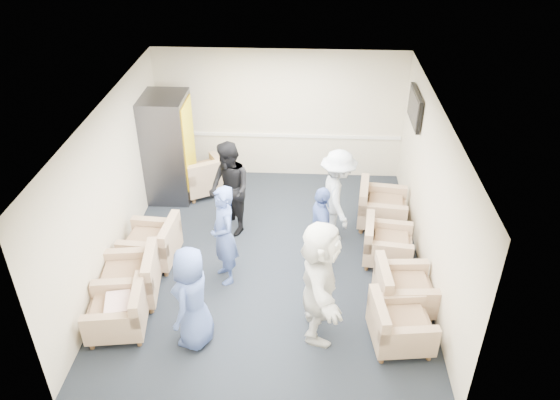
# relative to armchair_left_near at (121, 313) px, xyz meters

# --- Properties ---
(floor) EXTENTS (6.00, 6.00, 0.00)m
(floor) POSITION_rel_armchair_left_near_xyz_m (2.00, 1.73, -0.32)
(floor) COLOR black
(floor) RESTS_ON ground
(ceiling) EXTENTS (6.00, 6.00, 0.00)m
(ceiling) POSITION_rel_armchair_left_near_xyz_m (2.00, 1.73, 2.38)
(ceiling) COLOR silver
(ceiling) RESTS_ON back_wall
(back_wall) EXTENTS (5.00, 0.02, 2.70)m
(back_wall) POSITION_rel_armchair_left_near_xyz_m (2.00, 4.73, 1.03)
(back_wall) COLOR beige
(back_wall) RESTS_ON floor
(front_wall) EXTENTS (5.00, 0.02, 2.70)m
(front_wall) POSITION_rel_armchair_left_near_xyz_m (2.00, -1.27, 1.03)
(front_wall) COLOR beige
(front_wall) RESTS_ON floor
(left_wall) EXTENTS (0.02, 6.00, 2.70)m
(left_wall) POSITION_rel_armchair_left_near_xyz_m (-0.50, 1.73, 1.03)
(left_wall) COLOR beige
(left_wall) RESTS_ON floor
(right_wall) EXTENTS (0.02, 6.00, 2.70)m
(right_wall) POSITION_rel_armchair_left_near_xyz_m (4.50, 1.73, 1.03)
(right_wall) COLOR beige
(right_wall) RESTS_ON floor
(chair_rail) EXTENTS (4.98, 0.04, 0.06)m
(chair_rail) POSITION_rel_armchair_left_near_xyz_m (2.00, 4.71, 0.58)
(chair_rail) COLOR white
(chair_rail) RESTS_ON back_wall
(tv) EXTENTS (0.10, 1.00, 0.58)m
(tv) POSITION_rel_armchair_left_near_xyz_m (4.43, 3.53, 1.73)
(tv) COLOR black
(tv) RESTS_ON right_wall
(armchair_left_near) EXTENTS (0.90, 0.90, 0.64)m
(armchair_left_near) POSITION_rel_armchair_left_near_xyz_m (0.00, 0.00, 0.00)
(armchair_left_near) COLOR tan
(armchair_left_near) RESTS_ON floor
(armchair_left_mid) EXTENTS (0.98, 0.98, 0.70)m
(armchair_left_mid) POSITION_rel_armchair_left_near_xyz_m (-0.02, 0.68, 0.03)
(armchair_left_mid) COLOR tan
(armchair_left_mid) RESTS_ON floor
(armchair_left_far) EXTENTS (0.90, 0.90, 0.67)m
(armchair_left_far) POSITION_rel_armchair_left_near_xyz_m (0.08, 1.58, 0.02)
(armchair_left_far) COLOR tan
(armchair_left_far) RESTS_ON floor
(armchair_right_near) EXTENTS (0.89, 0.89, 0.64)m
(armchair_right_near) POSITION_rel_armchair_left_near_xyz_m (3.86, -0.05, 0.00)
(armchair_right_near) COLOR tan
(armchair_right_near) RESTS_ON floor
(armchair_right_midnear) EXTENTS (0.87, 0.87, 0.65)m
(armchair_right_midnear) POSITION_rel_armchair_left_near_xyz_m (4.01, 0.68, 0.01)
(armchair_right_midnear) COLOR tan
(armchair_right_midnear) RESTS_ON floor
(armchair_right_midfar) EXTENTS (0.88, 0.88, 0.63)m
(armchair_right_midfar) POSITION_rel_armchair_left_near_xyz_m (3.89, 1.82, -0.01)
(armchair_right_midfar) COLOR tan
(armchair_right_midfar) RESTS_ON floor
(armchair_right_far) EXTENTS (0.95, 0.95, 0.68)m
(armchair_right_far) POSITION_rel_armchair_left_near_xyz_m (3.91, 2.90, 0.02)
(armchair_right_far) COLOR tan
(armchair_right_far) RESTS_ON floor
(armchair_corner) EXTENTS (1.17, 1.17, 0.69)m
(armchair_corner) POSITION_rel_armchair_left_near_xyz_m (0.53, 3.86, 0.02)
(armchair_corner) COLOR tan
(armchair_corner) RESTS_ON floor
(vending_machine) EXTENTS (0.84, 0.99, 2.08)m
(vending_machine) POSITION_rel_armchair_left_near_xyz_m (-0.10, 3.75, 0.72)
(vending_machine) COLOR #45454C
(vending_machine) RESTS_ON floor
(backpack) EXTENTS (0.29, 0.22, 0.47)m
(backpack) POSITION_rel_armchair_left_near_xyz_m (0.83, 0.91, -0.08)
(backpack) COLOR black
(backpack) RESTS_ON floor
(pillow) EXTENTS (0.44, 0.52, 0.13)m
(pillow) POSITION_rel_armchair_left_near_xyz_m (-0.01, -0.01, 0.17)
(pillow) COLOR white
(pillow) RESTS_ON armchair_left_near
(person_front_left) EXTENTS (0.67, 0.86, 1.56)m
(person_front_left) POSITION_rel_armchair_left_near_xyz_m (1.08, -0.13, 0.46)
(person_front_left) COLOR #465EA8
(person_front_left) RESTS_ON floor
(person_mid_left) EXTENTS (0.63, 0.72, 1.67)m
(person_mid_left) POSITION_rel_armchair_left_near_xyz_m (1.32, 1.22, 0.52)
(person_mid_left) COLOR #465EA8
(person_mid_left) RESTS_ON floor
(person_back_left) EXTENTS (1.01, 1.06, 1.73)m
(person_back_left) POSITION_rel_armchair_left_near_xyz_m (1.23, 2.56, 0.55)
(person_back_left) COLOR black
(person_back_left) RESTS_ON floor
(person_back_right) EXTENTS (0.79, 1.18, 1.69)m
(person_back_right) POSITION_rel_armchair_left_near_xyz_m (3.11, 2.46, 0.53)
(person_back_right) COLOR white
(person_back_right) RESTS_ON floor
(person_mid_right) EXTENTS (0.48, 0.92, 1.50)m
(person_mid_right) POSITION_rel_armchair_left_near_xyz_m (2.82, 1.59, 0.43)
(person_mid_right) COLOR #465EA8
(person_mid_right) RESTS_ON floor
(person_front_right) EXTENTS (0.55, 1.71, 1.84)m
(person_front_right) POSITION_rel_armchair_left_near_xyz_m (2.78, 0.13, 0.60)
(person_front_right) COLOR white
(person_front_right) RESTS_ON floor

